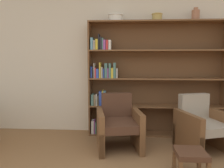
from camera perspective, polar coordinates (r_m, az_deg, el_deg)
name	(u,v)px	position (r m, az deg, el deg)	size (l,w,h in m)	color
wall_back	(127,58)	(4.05, 3.84, 6.77)	(12.00, 0.06, 2.75)	beige
bookshelf	(145,80)	(3.92, 8.73, 1.02)	(2.37, 0.30, 2.00)	brown
bowl_terracotta	(116,17)	(3.94, 1.00, 16.99)	(0.26, 0.26, 0.12)	silver
bowl_cream	(157,17)	(3.97, 11.69, 16.82)	(0.19, 0.19, 0.12)	tan
vase_tall	(196,15)	(4.10, 21.02, 16.51)	(0.13, 0.13, 0.21)	#A36647
armchair_leather	(119,124)	(3.39, 1.73, -10.43)	(0.75, 0.78, 0.81)	brown
armchair_cushioned	(202,126)	(3.57, 22.53, -10.04)	(0.82, 0.84, 0.81)	brown
footstool	(191,156)	(2.74, 19.88, -17.28)	(0.33, 0.33, 0.32)	brown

